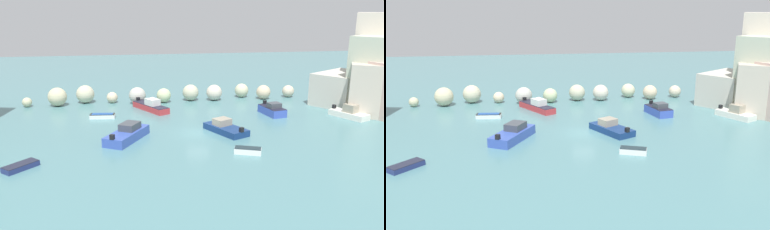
% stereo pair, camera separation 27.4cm
% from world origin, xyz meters
% --- Properties ---
extents(cove_water, '(160.00, 160.00, 0.00)m').
position_xyz_m(cove_water, '(0.00, 0.00, 0.00)').
color(cove_water, slate).
rests_on(cove_water, ground).
extents(rock_breakwater, '(40.94, 4.42, 2.67)m').
position_xyz_m(rock_breakwater, '(-2.94, 16.27, 1.17)').
color(rock_breakwater, beige).
rests_on(rock_breakwater, ground).
extents(moored_boat_0, '(3.26, 1.44, 0.58)m').
position_xyz_m(moored_boat_0, '(-10.97, 8.13, 0.30)').
color(moored_boat_0, white).
rests_on(moored_boat_0, cove_water).
extents(moored_boat_1, '(3.00, 3.08, 0.51)m').
position_xyz_m(moored_boat_1, '(-17.24, -7.90, 0.25)').
color(moored_boat_1, navy).
rests_on(moored_boat_1, cove_water).
extents(moored_boat_2, '(4.52, 5.99, 1.48)m').
position_xyz_m(moored_boat_2, '(3.12, -0.27, 0.50)').
color(moored_boat_2, navy).
rests_on(moored_boat_2, cove_water).
extents(moored_boat_3, '(5.08, 6.53, 1.72)m').
position_xyz_m(moored_boat_3, '(-7.90, -1.20, 0.63)').
color(moored_boat_3, '#3752B0').
rests_on(moored_boat_3, cove_water).
extents(moored_boat_4, '(2.79, 1.92, 0.61)m').
position_xyz_m(moored_boat_4, '(3.61, -7.39, 0.30)').
color(moored_boat_4, white).
rests_on(moored_boat_4, cove_water).
extents(moored_boat_5, '(2.72, 4.49, 1.68)m').
position_xyz_m(moored_boat_5, '(11.13, 6.31, 0.65)').
color(moored_boat_5, '#3953BB').
rests_on(moored_boat_5, cove_water).
extents(moored_boat_6, '(4.80, 6.68, 1.69)m').
position_xyz_m(moored_boat_6, '(-4.57, 11.19, 0.59)').
color(moored_boat_6, '#BC3439').
rests_on(moored_boat_6, cove_water).
extents(moored_boat_7, '(3.82, 5.23, 1.80)m').
position_xyz_m(moored_boat_7, '(20.41, 3.30, 0.60)').
color(moored_boat_7, white).
rests_on(moored_boat_7, cove_water).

